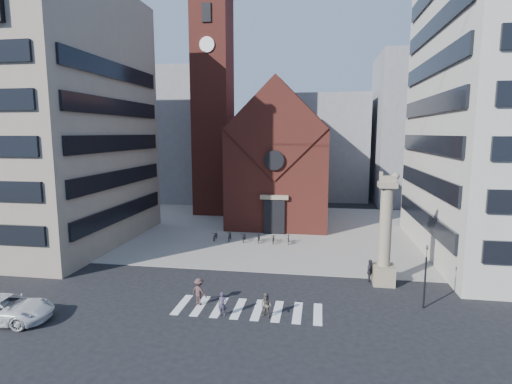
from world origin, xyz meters
TOP-DOWN VIEW (x-y plane):
  - ground at (0.00, 0.00)m, footprint 120.00×120.00m
  - piazza at (0.00, 19.00)m, footprint 46.00×30.00m
  - zebra_crossing at (0.55, -3.00)m, footprint 10.20×3.20m
  - church at (0.00, 25.04)m, footprint 12.00×16.65m
  - campanile at (-10.00, 28.00)m, footprint 5.50×5.50m
  - building_left at (-24.00, 10.00)m, footprint 18.00×20.00m
  - bg_block_left at (-20.00, 40.00)m, footprint 16.00×14.00m
  - bg_block_mid at (6.00, 45.00)m, footprint 14.00×12.00m
  - bg_block_right at (22.00, 42.00)m, footprint 16.00×14.00m
  - lion_column at (10.01, 3.00)m, footprint 1.63×1.60m
  - traffic_light at (12.00, -1.00)m, footprint 0.13×0.16m
  - white_car at (-13.94, -7.03)m, footprint 5.95×3.16m
  - pedestrian_0 at (-0.88, -4.20)m, footprint 0.59×0.41m
  - pedestrian_1 at (1.89, -4.00)m, footprint 0.97×0.90m
  - pedestrian_2 at (9.00, 3.00)m, footprint 0.80×1.19m
  - pedestrian_3 at (-2.83, -2.80)m, footprint 1.37×1.10m
  - scooter_0 at (-5.93, 13.11)m, footprint 0.72×1.82m
  - scooter_1 at (-4.36, 13.11)m, footprint 0.58×1.76m
  - scooter_2 at (-2.78, 13.11)m, footprint 0.72×1.82m
  - scooter_3 at (-1.20, 13.11)m, footprint 0.58×1.76m
  - scooter_4 at (0.37, 13.11)m, footprint 0.72×1.82m
  - scooter_5 at (1.95, 13.11)m, footprint 0.58×1.76m

SIDE VIEW (x-z plane):
  - ground at x=0.00m, z-range 0.00..0.00m
  - zebra_crossing at x=0.55m, z-range 0.00..0.01m
  - piazza at x=0.00m, z-range 0.00..0.05m
  - scooter_0 at x=-5.93m, z-range 0.05..0.99m
  - scooter_2 at x=-2.78m, z-range 0.05..0.99m
  - scooter_4 at x=0.37m, z-range 0.05..0.99m
  - scooter_1 at x=-4.36m, z-range 0.05..1.09m
  - scooter_3 at x=-1.20m, z-range 0.05..1.09m
  - scooter_5 at x=1.95m, z-range 0.05..1.09m
  - pedestrian_0 at x=-0.88m, z-range 0.00..1.55m
  - pedestrian_1 at x=1.89m, z-range 0.00..1.59m
  - white_car at x=-13.94m, z-range 0.00..1.59m
  - pedestrian_3 at x=-2.83m, z-range 0.00..1.85m
  - pedestrian_2 at x=9.00m, z-range 0.00..1.88m
  - traffic_light at x=12.00m, z-range 0.14..4.44m
  - lion_column at x=10.01m, z-range -0.88..7.79m
  - church at x=0.00m, z-range -1.02..16.98m
  - bg_block_mid at x=6.00m, z-range 0.00..18.00m
  - bg_block_left at x=-20.00m, z-range 0.00..22.00m
  - bg_block_right at x=22.00m, z-range 0.00..24.00m
  - building_left at x=-24.00m, z-range 0.00..26.00m
  - campanile at x=-10.00m, z-range 0.14..31.34m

